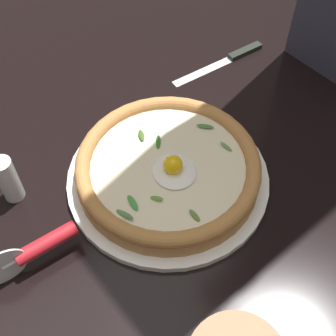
{
  "coord_description": "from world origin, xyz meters",
  "views": [
    {
      "loc": [
        0.39,
        -0.22,
        0.6
      ],
      "look_at": [
        0.01,
        0.01,
        0.03
      ],
      "focal_mm": 48.4,
      "sensor_mm": 36.0,
      "label": 1
    }
  ],
  "objects_px": {
    "pizza_cutter": "(35,250)",
    "pepper_shaker": "(8,180)",
    "table_knife": "(231,58)",
    "pizza": "(168,167)"
  },
  "relations": [
    {
      "from": "pizza",
      "to": "table_knife",
      "type": "bearing_deg",
      "value": 125.7
    },
    {
      "from": "pizza",
      "to": "pizza_cutter",
      "type": "relative_size",
      "value": 1.99
    },
    {
      "from": "pizza_cutter",
      "to": "pepper_shaker",
      "type": "distance_m",
      "value": 0.13
    },
    {
      "from": "pizza_cutter",
      "to": "table_knife",
      "type": "bearing_deg",
      "value": 113.81
    },
    {
      "from": "pizza_cutter",
      "to": "table_knife",
      "type": "distance_m",
      "value": 0.55
    },
    {
      "from": "pizza_cutter",
      "to": "pepper_shaker",
      "type": "relative_size",
      "value": 1.74
    },
    {
      "from": "pizza",
      "to": "pepper_shaker",
      "type": "distance_m",
      "value": 0.25
    },
    {
      "from": "pizza",
      "to": "pizza_cutter",
      "type": "distance_m",
      "value": 0.23
    },
    {
      "from": "table_knife",
      "to": "pepper_shaker",
      "type": "bearing_deg",
      "value": -79.43
    },
    {
      "from": "pizza_cutter",
      "to": "pepper_shaker",
      "type": "height_order",
      "value": "pepper_shaker"
    }
  ]
}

